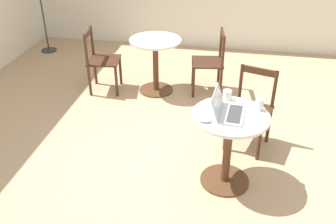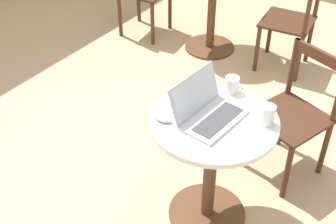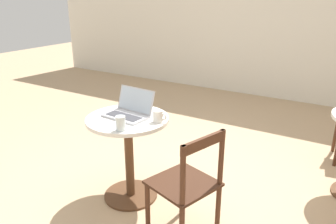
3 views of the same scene
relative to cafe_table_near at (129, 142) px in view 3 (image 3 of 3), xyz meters
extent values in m
plane|color=tan|center=(0.30, 0.34, -0.52)|extent=(16.00, 16.00, 0.00)
cube|color=silver|center=(0.30, 3.57, 0.83)|extent=(9.40, 0.06, 2.70)
cylinder|color=#51331E|center=(0.00, 0.00, -0.51)|extent=(0.46, 0.46, 0.02)
cylinder|color=#51331E|center=(0.00, 0.00, -0.15)|extent=(0.07, 0.07, 0.69)
cylinder|color=silver|center=(0.00, 0.00, 0.20)|extent=(0.67, 0.67, 0.03)
cylinder|color=#472819|center=(0.40, -0.31, -0.31)|extent=(0.04, 0.04, 0.42)
cylinder|color=#472819|center=(0.50, 0.03, -0.31)|extent=(0.04, 0.04, 0.42)
cylinder|color=#472819|center=(0.84, -0.08, -0.31)|extent=(0.04, 0.04, 0.42)
cube|color=#3C2215|center=(0.62, -0.19, -0.08)|extent=(0.51, 0.51, 0.02)
cylinder|color=#472819|center=(0.74, -0.42, 0.13)|extent=(0.04, 0.04, 0.40)
cylinder|color=#472819|center=(0.84, -0.08, 0.13)|extent=(0.04, 0.04, 0.40)
cube|color=#472819|center=(0.79, -0.25, 0.29)|extent=(0.14, 0.38, 0.07)
cylinder|color=#472819|center=(1.42, 1.86, -0.31)|extent=(0.04, 0.04, 0.42)
cube|color=#B7B7BC|center=(-0.01, -0.01, 0.23)|extent=(0.37, 0.23, 0.02)
cube|color=#38383D|center=(-0.01, -0.03, 0.24)|extent=(0.31, 0.13, 0.00)
cube|color=#B7B7BC|center=(0.00, 0.12, 0.33)|extent=(0.36, 0.10, 0.19)
cube|color=silver|center=(0.00, 0.12, 0.33)|extent=(0.33, 0.08, 0.17)
ellipsoid|color=#B7B7BC|center=(-0.16, 0.20, 0.23)|extent=(0.06, 0.10, 0.03)
cylinder|color=silver|center=(0.26, 0.05, 0.27)|extent=(0.08, 0.08, 0.09)
torus|color=silver|center=(0.31, 0.05, 0.27)|extent=(0.05, 0.01, 0.05)
cylinder|color=silver|center=(0.12, -0.23, 0.27)|extent=(0.07, 0.07, 0.11)
camera|label=1|loc=(-2.77, 0.03, 1.85)|focal=40.00mm
camera|label=2|loc=(-1.65, -0.88, 1.71)|focal=50.00mm
camera|label=3|loc=(1.54, -1.93, 1.15)|focal=35.00mm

